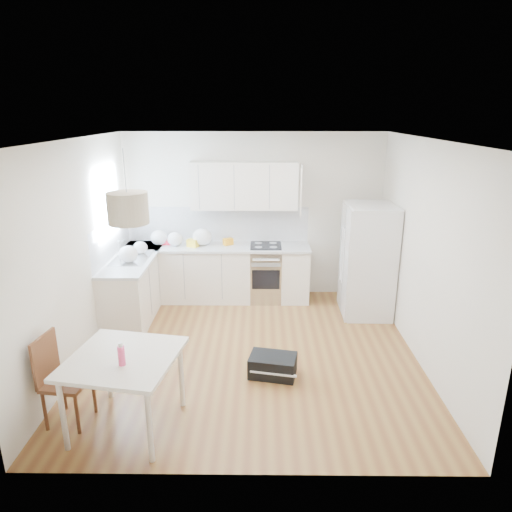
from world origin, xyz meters
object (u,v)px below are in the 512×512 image
Objects in this scene: dining_chair at (67,380)px; gym_bag at (273,365)px; dining_table at (123,364)px; refrigerator at (369,260)px.

dining_chair reaches higher than gym_bag.
dining_table is at bearing 1.21° from dining_chair.
dining_chair is (-0.60, 0.07, -0.22)m from dining_table.
refrigerator is at bearing 52.78° from dining_table.
dining_table is 1.82m from gym_bag.
dining_chair is at bearing -145.86° from gym_bag.
dining_chair reaches higher than dining_table.
dining_chair is 1.74× the size of gym_bag.
dining_table is at bearing -135.75° from refrigerator.
dining_chair is (-3.54, -2.68, -0.38)m from refrigerator.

